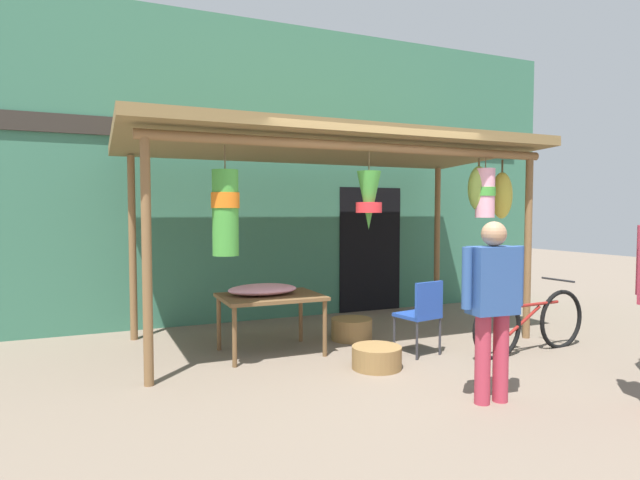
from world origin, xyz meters
The scene contains 10 objects.
ground_plane centered at (0.00, 0.00, 0.00)m, with size 30.00×30.00×0.00m, color #756656.
shop_facade centered at (0.01, 2.64, 2.20)m, with size 9.57×0.29×4.40m.
market_stall_canopy centered at (0.00, 0.92, 2.29)m, with size 5.10×2.41×2.54m.
display_table centered at (-0.96, 0.70, 0.60)m, with size 1.12×0.84×0.67m.
flower_heap_on_table centered at (-1.01, 0.76, 0.73)m, with size 0.79×0.56×0.12m.
folding_chair centered at (0.56, -0.07, 0.50)m, with size 0.47×0.47×0.84m.
wicker_basket_by_table centered at (-0.14, -0.29, 0.11)m, with size 0.51×0.51×0.23m, color olive.
wicker_basket_spare centered at (0.17, 0.90, 0.13)m, with size 0.52×0.52×0.27m, color olive.
parked_bicycle centered at (1.77, -0.46, 0.35)m, with size 1.75×0.44×0.92m.
shopper_by_bananas centered at (0.26, -1.52, 0.89)m, with size 0.59×0.25×1.53m.
Camera 1 is at (-2.78, -4.91, 1.61)m, focal length 29.30 mm.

